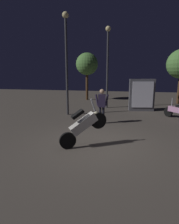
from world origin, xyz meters
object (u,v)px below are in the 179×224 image
object	(u,v)px
motorcycle_pink_parked_left	(177,111)
streetlamp_far	(66,53)
person_rider_beside	(102,103)
kiosk_billboard	(142,95)
motorcycle_white_foreground	(83,125)
streetlamp_near	(108,58)

from	to	relation	value
motorcycle_pink_parked_left	streetlamp_far	xyz separation A→B (m)	(-6.21, -0.20, 3.16)
person_rider_beside	kiosk_billboard	bearing A→B (deg)	-34.96
streetlamp_far	kiosk_billboard	xyz separation A→B (m)	(4.43, 2.16, -2.55)
kiosk_billboard	motorcycle_white_foreground	bearing A→B (deg)	60.87
motorcycle_white_foreground	streetlamp_far	size ratio (longest dim) A/B	0.28
motorcycle_white_foreground	kiosk_billboard	world-z (taller)	kiosk_billboard
motorcycle_pink_parked_left	person_rider_beside	bearing A→B (deg)	77.67
motorcycle_pink_parked_left	person_rider_beside	xyz separation A→B (m)	(-3.90, -1.83, 0.59)
motorcycle_pink_parked_left	person_rider_beside	distance (m)	4.34
streetlamp_far	motorcycle_pink_parked_left	bearing A→B (deg)	1.88
streetlamp_near	streetlamp_far	xyz separation A→B (m)	(-2.05, -2.77, 0.11)
person_rider_beside	streetlamp_far	world-z (taller)	streetlamp_far
motorcycle_pink_parked_left	streetlamp_near	distance (m)	5.76
streetlamp_near	motorcycle_white_foreground	bearing A→B (deg)	-89.45
person_rider_beside	kiosk_billboard	world-z (taller)	kiosk_billboard
motorcycle_pink_parked_left	kiosk_billboard	distance (m)	2.71
motorcycle_white_foreground	person_rider_beside	world-z (taller)	person_rider_beside
kiosk_billboard	streetlamp_near	bearing A→B (deg)	-25.00
motorcycle_pink_parked_left	motorcycle_white_foreground	bearing A→B (deg)	102.86
motorcycle_pink_parked_left	streetlamp_near	world-z (taller)	streetlamp_near
person_rider_beside	streetlamp_near	xyz separation A→B (m)	(-0.26, 4.39, 2.47)
motorcycle_pink_parked_left	person_rider_beside	world-z (taller)	person_rider_beside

